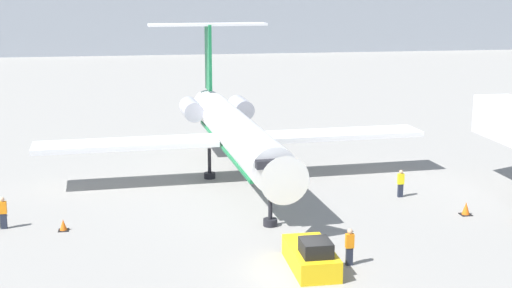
% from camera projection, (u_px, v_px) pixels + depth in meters
% --- Properties ---
extents(ground_plane, '(600.00, 600.00, 0.00)m').
position_uv_depth(ground_plane, '(302.00, 274.00, 33.22)').
color(ground_plane, gray).
extents(terminal_building, '(180.00, 16.80, 14.92)m').
position_uv_depth(terminal_building, '(169.00, 15.00, 147.13)').
color(terminal_building, '#8C939E').
rests_on(terminal_building, ground).
extents(airplane_main, '(27.06, 25.71, 10.22)m').
position_uv_depth(airplane_main, '(234.00, 129.00, 49.08)').
color(airplane_main, white).
rests_on(airplane_main, ground).
extents(pushback_tug, '(1.94, 4.28, 1.72)m').
position_uv_depth(pushback_tug, '(311.00, 256.00, 33.80)').
color(pushback_tug, yellow).
rests_on(pushback_tug, ground).
extents(worker_near_tug, '(0.40, 0.26, 1.84)m').
position_uv_depth(worker_near_tug, '(350.00, 246.00, 34.13)').
color(worker_near_tug, '#232838').
rests_on(worker_near_tug, ground).
extents(worker_by_wing, '(0.40, 0.25, 1.79)m').
position_uv_depth(worker_by_wing, '(401.00, 183.00, 45.29)').
color(worker_by_wing, '#232838').
rests_on(worker_by_wing, ground).
extents(worker_on_apron, '(0.40, 0.25, 1.82)m').
position_uv_depth(worker_on_apron, '(3.00, 212.00, 39.33)').
color(worker_on_apron, '#232838').
rests_on(worker_on_apron, ground).
extents(traffic_cone_left, '(0.56, 0.56, 0.65)m').
position_uv_depth(traffic_cone_left, '(63.00, 225.00, 39.16)').
color(traffic_cone_left, black).
rests_on(traffic_cone_left, ground).
extents(traffic_cone_right, '(0.65, 0.65, 0.77)m').
position_uv_depth(traffic_cone_right, '(466.00, 209.00, 41.85)').
color(traffic_cone_right, black).
rests_on(traffic_cone_right, ground).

